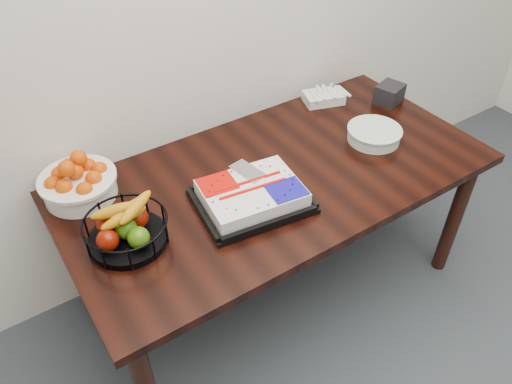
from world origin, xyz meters
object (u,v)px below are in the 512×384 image
cake_tray (252,196)px  plate_stack (374,134)px  napkin_box (389,94)px  fruit_basket (126,228)px  tangerine_bowl (77,179)px  table (278,188)px

cake_tray → plate_stack: 0.70m
napkin_box → fruit_basket: bearing=-172.7°
fruit_basket → tangerine_bowl: bearing=99.3°
fruit_basket → plate_stack: bearing=-0.8°
tangerine_bowl → fruit_basket: tangerine_bowl is taller
fruit_basket → napkin_box: 1.49m
table → tangerine_bowl: 0.81m
table → tangerine_bowl: bearing=156.7°
fruit_basket → napkin_box: bearing=7.3°
table → napkin_box: napkin_box is taller
tangerine_bowl → fruit_basket: size_ratio=1.01×
table → cake_tray: bearing=-153.5°
cake_tray → tangerine_bowl: 0.68m
tangerine_bowl → table: bearing=-23.3°
table → cake_tray: cake_tray is taller
table → cake_tray: size_ratio=3.88×
tangerine_bowl → napkin_box: 1.54m
cake_tray → fruit_basket: bearing=171.4°
tangerine_bowl → napkin_box: bearing=-5.7°
plate_stack → table: bearing=175.1°
table → tangerine_bowl: size_ratio=6.01×
cake_tray → table: bearing=26.5°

